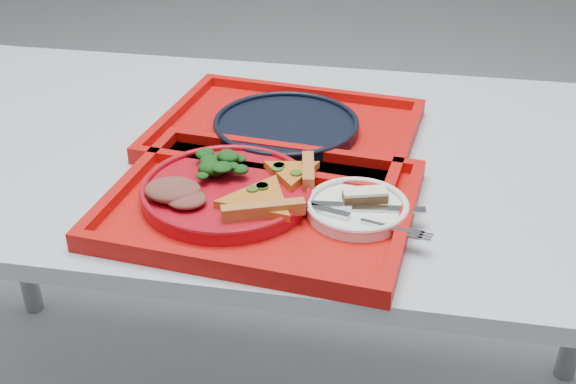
{
  "coord_description": "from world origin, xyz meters",
  "views": [
    {
      "loc": [
        0.27,
        -1.11,
        1.34
      ],
      "look_at": [
        0.1,
        -0.2,
        0.78
      ],
      "focal_mm": 45.0,
      "sensor_mm": 36.0,
      "label": 1
    }
  ],
  "objects_px": {
    "tray_main": "(261,208)",
    "navy_plate": "(286,127)",
    "dessert_bar": "(365,195)",
    "dinner_plate": "(227,193)",
    "tray_far": "(286,134)"
  },
  "relations": [
    {
      "from": "dinner_plate",
      "to": "dessert_bar",
      "type": "bearing_deg",
      "value": 1.76
    },
    {
      "from": "tray_main",
      "to": "tray_far",
      "type": "bearing_deg",
      "value": 97.57
    },
    {
      "from": "navy_plate",
      "to": "dessert_bar",
      "type": "distance_m",
      "value": 0.29
    },
    {
      "from": "tray_main",
      "to": "dinner_plate",
      "type": "bearing_deg",
      "value": 175.54
    },
    {
      "from": "tray_far",
      "to": "navy_plate",
      "type": "xyz_separation_m",
      "value": [
        0.0,
        0.0,
        0.01
      ]
    },
    {
      "from": "navy_plate",
      "to": "dessert_bar",
      "type": "xyz_separation_m",
      "value": [
        0.16,
        -0.23,
        0.02
      ]
    },
    {
      "from": "dinner_plate",
      "to": "navy_plate",
      "type": "xyz_separation_m",
      "value": [
        0.05,
        0.24,
        -0.0
      ]
    },
    {
      "from": "tray_main",
      "to": "navy_plate",
      "type": "relative_size",
      "value": 1.73
    },
    {
      "from": "tray_main",
      "to": "dinner_plate",
      "type": "relative_size",
      "value": 1.73
    },
    {
      "from": "tray_far",
      "to": "dinner_plate",
      "type": "distance_m",
      "value": 0.25
    },
    {
      "from": "tray_main",
      "to": "navy_plate",
      "type": "distance_m",
      "value": 0.25
    },
    {
      "from": "dinner_plate",
      "to": "navy_plate",
      "type": "height_order",
      "value": "dinner_plate"
    },
    {
      "from": "tray_far",
      "to": "dessert_bar",
      "type": "relative_size",
      "value": 6.43
    },
    {
      "from": "dinner_plate",
      "to": "tray_main",
      "type": "bearing_deg",
      "value": -10.3
    },
    {
      "from": "navy_plate",
      "to": "dessert_bar",
      "type": "bearing_deg",
      "value": -55.43
    }
  ]
}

